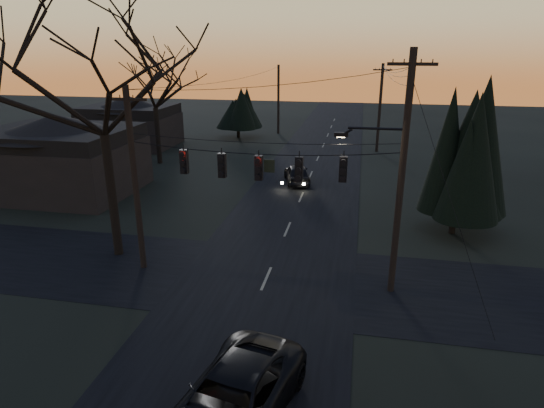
% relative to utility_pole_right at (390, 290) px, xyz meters
% --- Properties ---
extents(main_road, '(8.00, 120.00, 0.02)m').
position_rel_utility_pole_right_xyz_m(main_road, '(-5.50, 10.00, 0.01)').
color(main_road, black).
rests_on(main_road, ground).
extents(cross_road, '(60.00, 7.00, 0.02)m').
position_rel_utility_pole_right_xyz_m(cross_road, '(-5.50, 0.00, 0.01)').
color(cross_road, black).
rests_on(cross_road, ground).
extents(utility_pole_right, '(5.00, 0.30, 10.00)m').
position_rel_utility_pole_right_xyz_m(utility_pole_right, '(0.00, 0.00, 0.00)').
color(utility_pole_right, black).
rests_on(utility_pole_right, ground).
extents(utility_pole_left, '(1.80, 0.30, 8.50)m').
position_rel_utility_pole_right_xyz_m(utility_pole_left, '(-11.50, 0.00, 0.00)').
color(utility_pole_left, black).
rests_on(utility_pole_left, ground).
extents(utility_pole_far_r, '(1.80, 0.30, 8.50)m').
position_rel_utility_pole_right_xyz_m(utility_pole_far_r, '(0.00, 28.00, 0.00)').
color(utility_pole_far_r, black).
rests_on(utility_pole_far_r, ground).
extents(utility_pole_far_l, '(0.30, 0.30, 8.00)m').
position_rel_utility_pole_right_xyz_m(utility_pole_far_l, '(-11.50, 36.00, 0.00)').
color(utility_pole_far_l, black).
rests_on(utility_pole_far_l, ground).
extents(span_signal_assembly, '(11.50, 0.44, 1.57)m').
position_rel_utility_pole_right_xyz_m(span_signal_assembly, '(-5.74, 0.00, 5.26)').
color(span_signal_assembly, black).
rests_on(span_signal_assembly, ground).
extents(bare_tree_left, '(9.53, 9.53, 12.24)m').
position_rel_utility_pole_right_xyz_m(bare_tree_left, '(-13.42, 1.14, 8.56)').
color(bare_tree_left, black).
rests_on(bare_tree_left, ground).
extents(evergreen_right, '(4.27, 4.27, 7.86)m').
position_rel_utility_pole_right_xyz_m(evergreen_right, '(3.73, 7.29, 4.53)').
color(evergreen_right, black).
rests_on(evergreen_right, ground).
extents(bare_tree_dist, '(7.50, 7.50, 9.91)m').
position_rel_utility_pole_right_xyz_m(bare_tree_dist, '(-19.38, 19.38, 6.92)').
color(bare_tree_dist, black).
rests_on(bare_tree_dist, ground).
extents(evergreen_dist, '(4.01, 4.01, 5.59)m').
position_rel_utility_pole_right_xyz_m(evergreen_dist, '(-15.57, 32.59, 3.39)').
color(evergreen_dist, black).
rests_on(evergreen_dist, ground).
extents(house_left_near, '(10.00, 8.00, 5.60)m').
position_rel_utility_pole_right_xyz_m(house_left_near, '(-22.50, 10.00, 2.80)').
color(house_left_near, black).
rests_on(house_left_near, ground).
extents(house_left_far, '(9.00, 7.00, 5.20)m').
position_rel_utility_pole_right_xyz_m(house_left_far, '(-25.50, 26.00, 2.60)').
color(house_left_far, black).
rests_on(house_left_far, ground).
extents(suv_near, '(3.77, 6.17, 1.60)m').
position_rel_utility_pole_right_xyz_m(suv_near, '(-4.70, -8.42, 0.80)').
color(suv_near, black).
rests_on(suv_near, ground).
extents(sedan_oncoming_a, '(2.76, 4.57, 1.46)m').
position_rel_utility_pole_right_xyz_m(sedan_oncoming_a, '(-6.30, 15.50, 0.73)').
color(sedan_oncoming_a, black).
rests_on(sedan_oncoming_a, ground).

